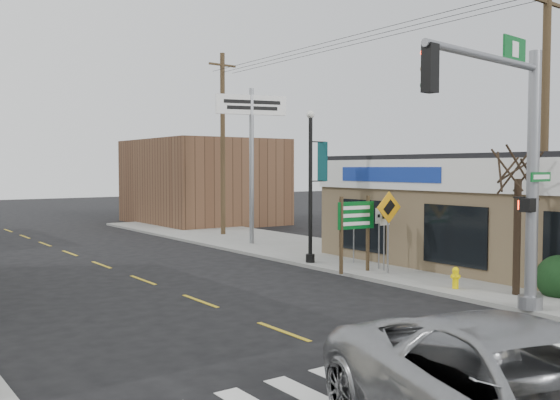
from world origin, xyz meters
TOP-DOWN VIEW (x-y plane):
  - ground at (0.00, 0.00)m, footprint 140.00×140.00m
  - sidewalk_right at (9.00, 13.00)m, footprint 6.00×38.00m
  - center_line at (0.00, 8.00)m, footprint 0.12×56.00m
  - crosswalk at (0.00, 0.40)m, footprint 11.00×2.20m
  - thrift_store at (14.50, 6.00)m, footprint 12.00×14.00m
  - bldg_distant_right at (12.00, 30.00)m, footprint 8.00×10.00m
  - traffic_signal_pole at (5.40, 1.73)m, footprint 5.33×0.39m
  - guide_sign at (6.30, 8.47)m, footprint 1.51×0.13m
  - fire_hydrant at (6.79, 4.59)m, footprint 0.20×0.20m
  - ped_crossing_sign at (7.15, 7.74)m, footprint 1.09×0.08m
  - lamp_post at (6.51, 11.17)m, footprint 0.75×0.59m
  - dance_center_sign at (7.91, 17.56)m, footprint 3.47×0.22m
  - bare_tree at (7.50, 3.02)m, footprint 2.48×2.48m
  - shrub_front at (8.39, 2.23)m, footprint 1.31×1.31m
  - shrub_back at (10.67, 9.46)m, footprint 0.96×0.96m
  - utility_pole_near at (8.87, 3.08)m, footprint 1.57×0.24m
  - utility_pole_far at (8.84, 21.86)m, footprint 1.70×0.25m

SIDE VIEW (x-z plane):
  - ground at x=0.00m, z-range 0.00..0.00m
  - center_line at x=0.00m, z-range 0.00..0.01m
  - crosswalk at x=0.00m, z-range 0.00..0.01m
  - sidewalk_right at x=9.00m, z-range 0.00..0.13m
  - fire_hydrant at x=6.79m, z-range 0.16..0.81m
  - shrub_back at x=10.67m, z-range 0.13..0.85m
  - shrub_front at x=8.39m, z-range 0.13..1.12m
  - guide_sign at x=6.30m, z-range 0.53..3.17m
  - thrift_store at x=14.50m, z-range 0.00..4.00m
  - ped_crossing_sign at x=7.15m, z-range 0.64..3.45m
  - bldg_distant_right at x=12.00m, z-range 0.00..5.60m
  - lamp_post at x=6.51m, z-range 0.59..6.36m
  - bare_tree at x=7.50m, z-range 1.55..6.51m
  - traffic_signal_pole at x=5.40m, z-range 0.77..7.52m
  - utility_pole_near at x=8.87m, z-range 0.25..9.28m
  - utility_pole_far at x=8.84m, z-range 0.25..10.01m
  - dance_center_sign at x=7.91m, z-range 1.94..9.32m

